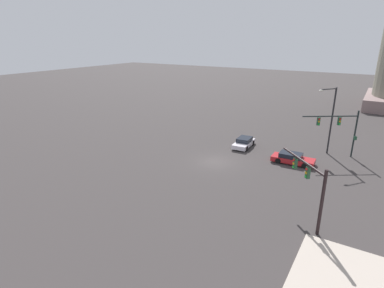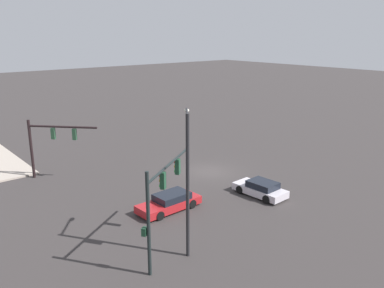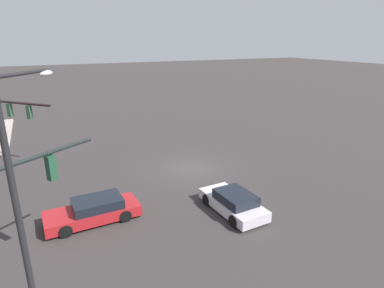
{
  "view_description": "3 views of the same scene",
  "coord_description": "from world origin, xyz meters",
  "px_view_note": "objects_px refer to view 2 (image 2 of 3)",
  "views": [
    {
      "loc": [
        15.24,
        -30.27,
        13.79
      ],
      "look_at": [
        -1.78,
        -2.4,
        2.59
      ],
      "focal_mm": 29.15,
      "sensor_mm": 36.0,
      "label": 1
    },
    {
      "loc": [
        23.43,
        25.64,
        12.28
      ],
      "look_at": [
        1.78,
        -0.39,
        2.85
      ],
      "focal_mm": 37.51,
      "sensor_mm": 36.0,
      "label": 2
    },
    {
      "loc": [
        9.68,
        19.76,
        9.06
      ],
      "look_at": [
        0.66,
        1.46,
        2.38
      ],
      "focal_mm": 30.08,
      "sensor_mm": 36.0,
      "label": 3
    }
  ],
  "objects_px": {
    "streetlamp_curved_arm": "(187,175)",
    "traffic_signal_opposite_side": "(49,139)",
    "traffic_signal_near_corner": "(161,192)",
    "sedan_car_approaching": "(170,202)",
    "sedan_car_waiting_far": "(261,189)"
  },
  "relations": [
    {
      "from": "traffic_signal_near_corner",
      "to": "sedan_car_approaching",
      "type": "relative_size",
      "value": 1.21
    },
    {
      "from": "traffic_signal_near_corner",
      "to": "streetlamp_curved_arm",
      "type": "relative_size",
      "value": 0.71
    },
    {
      "from": "traffic_signal_near_corner",
      "to": "sedan_car_approaching",
      "type": "xyz_separation_m",
      "value": [
        -4.07,
        -4.76,
        -3.33
      ]
    },
    {
      "from": "traffic_signal_near_corner",
      "to": "traffic_signal_opposite_side",
      "type": "bearing_deg",
      "value": 56.71
    },
    {
      "from": "streetlamp_curved_arm",
      "to": "traffic_signal_opposite_side",
      "type": "bearing_deg",
      "value": 42.31
    },
    {
      "from": "streetlamp_curved_arm",
      "to": "sedan_car_waiting_far",
      "type": "height_order",
      "value": "streetlamp_curved_arm"
    },
    {
      "from": "traffic_signal_opposite_side",
      "to": "sedan_car_waiting_far",
      "type": "height_order",
      "value": "traffic_signal_opposite_side"
    },
    {
      "from": "traffic_signal_opposite_side",
      "to": "traffic_signal_near_corner",
      "type": "bearing_deg",
      "value": -43.19
    },
    {
      "from": "traffic_signal_opposite_side",
      "to": "sedan_car_waiting_far",
      "type": "xyz_separation_m",
      "value": [
        -11.04,
        14.17,
        -2.99
      ]
    },
    {
      "from": "traffic_signal_near_corner",
      "to": "traffic_signal_opposite_side",
      "type": "xyz_separation_m",
      "value": [
        -0.01,
        -16.47,
        -0.34
      ]
    },
    {
      "from": "sedan_car_waiting_far",
      "to": "streetlamp_curved_arm",
      "type": "bearing_deg",
      "value": 103.94
    },
    {
      "from": "traffic_signal_opposite_side",
      "to": "sedan_car_approaching",
      "type": "relative_size",
      "value": 1.08
    },
    {
      "from": "streetlamp_curved_arm",
      "to": "sedan_car_approaching",
      "type": "height_order",
      "value": "streetlamp_curved_arm"
    },
    {
      "from": "streetlamp_curved_arm",
      "to": "sedan_car_approaching",
      "type": "xyz_separation_m",
      "value": [
        -2.72,
        -5.39,
        -4.22
      ]
    },
    {
      "from": "streetlamp_curved_arm",
      "to": "sedan_car_waiting_far",
      "type": "distance_m",
      "value": 10.98
    }
  ]
}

